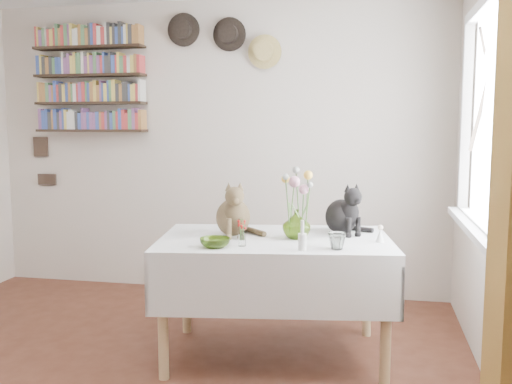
% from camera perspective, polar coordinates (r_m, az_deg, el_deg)
% --- Properties ---
extents(room, '(4.08, 4.58, 2.58)m').
position_cam_1_polar(room, '(2.86, -16.53, 2.46)').
color(room, brown).
rests_on(room, ground).
extents(window, '(0.12, 1.52, 1.32)m').
position_cam_1_polar(window, '(3.37, 22.27, 5.32)').
color(window, white).
rests_on(window, room).
extents(dining_table, '(1.53, 1.10, 0.76)m').
position_cam_1_polar(dining_table, '(3.57, 1.91, -7.51)').
color(dining_table, white).
rests_on(dining_table, room).
extents(tabby_cat, '(0.32, 0.36, 0.35)m').
position_cam_1_polar(tabby_cat, '(3.60, -2.30, -1.53)').
color(tabby_cat, brown).
rests_on(tabby_cat, dining_table).
extents(black_cat, '(0.35, 0.36, 0.34)m').
position_cam_1_polar(black_cat, '(3.69, 8.53, -1.52)').
color(black_cat, black).
rests_on(black_cat, dining_table).
extents(flower_vase, '(0.24, 0.24, 0.18)m').
position_cam_1_polar(flower_vase, '(3.50, 4.07, -3.22)').
color(flower_vase, '#80A82E').
rests_on(flower_vase, dining_table).
extents(green_bowl, '(0.22, 0.22, 0.05)m').
position_cam_1_polar(green_bowl, '(3.26, -4.12, -5.08)').
color(green_bowl, '#80A82E').
rests_on(green_bowl, dining_table).
extents(drinking_glass, '(0.12, 0.12, 0.10)m').
position_cam_1_polar(drinking_glass, '(3.23, 8.09, -4.86)').
color(drinking_glass, white).
rests_on(drinking_glass, dining_table).
extents(candlestick, '(0.05, 0.05, 0.17)m').
position_cam_1_polar(candlestick, '(3.18, 4.65, -4.83)').
color(candlestick, white).
rests_on(candlestick, dining_table).
extents(berry_jar, '(0.04, 0.04, 0.18)m').
position_cam_1_polar(berry_jar, '(3.28, -1.40, -4.07)').
color(berry_jar, white).
rests_on(berry_jar, dining_table).
extents(porcelain_figurine, '(0.06, 0.06, 0.10)m').
position_cam_1_polar(porcelain_figurine, '(3.47, 12.31, -4.18)').
color(porcelain_figurine, white).
rests_on(porcelain_figurine, dining_table).
extents(flower_bouquet, '(0.17, 0.13, 0.39)m').
position_cam_1_polar(flower_bouquet, '(3.47, 4.14, 0.87)').
color(flower_bouquet, '#4C7233').
rests_on(flower_bouquet, flower_vase).
extents(bookshelf_unit, '(1.00, 0.16, 0.91)m').
position_cam_1_polar(bookshelf_unit, '(5.29, -16.27, 10.72)').
color(bookshelf_unit, black).
rests_on(bookshelf_unit, room).
extents(wall_hats, '(0.98, 0.09, 0.48)m').
position_cam_1_polar(wall_hats, '(4.91, -3.13, 15.11)').
color(wall_hats, black).
rests_on(wall_hats, room).
extents(wall_art_plaques, '(0.21, 0.02, 0.44)m').
position_cam_1_polar(wall_art_plaques, '(5.61, -20.49, 2.98)').
color(wall_art_plaques, '#38281E').
rests_on(wall_art_plaques, room).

